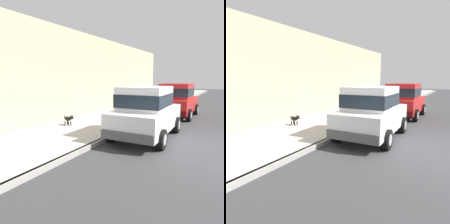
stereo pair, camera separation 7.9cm
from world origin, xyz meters
TOP-DOWN VIEW (x-y plane):
  - ground_plane at (0.00, 0.00)m, footprint 80.00×80.00m
  - curb at (-3.20, 0.00)m, footprint 0.16×64.00m
  - sidewalk at (-5.00, 0.00)m, footprint 3.60×64.00m
  - car_white_hatchback at (-2.14, 0.48)m, footprint 2.05×3.85m
  - car_red_hatchback at (-2.15, 5.35)m, footprint 1.97×3.81m
  - dog_black at (-5.56, 0.13)m, footprint 0.74×0.31m
  - fire_hydrant at (-3.65, 2.25)m, footprint 0.34×0.24m
  - building_facade at (-7.10, 4.73)m, footprint 0.50×20.00m

SIDE VIEW (x-z plane):
  - ground_plane at x=0.00m, z-range 0.00..0.00m
  - curb at x=-3.20m, z-range 0.00..0.14m
  - sidewalk at x=-5.00m, z-range 0.00..0.14m
  - dog_black at x=-5.56m, z-range 0.18..0.67m
  - fire_hydrant at x=-3.65m, z-range 0.11..0.84m
  - car_white_hatchback at x=-2.14m, z-range 0.04..1.92m
  - car_red_hatchback at x=-2.15m, z-range 0.04..1.92m
  - building_facade at x=-7.10m, z-range 0.00..4.66m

